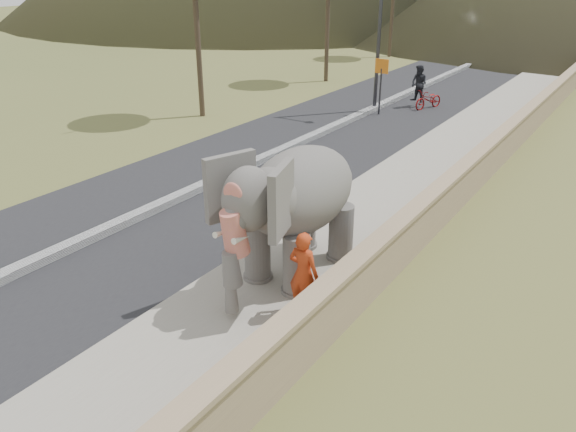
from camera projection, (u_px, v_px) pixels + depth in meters
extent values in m
plane|color=olive|center=(165.00, 380.00, 9.02)|extent=(160.00, 160.00, 0.00)
cube|color=black|center=(270.00, 158.00, 19.12)|extent=(7.00, 120.00, 0.03)
cube|color=black|center=(270.00, 156.00, 19.08)|extent=(0.35, 120.00, 0.22)
cube|color=#9E9687|center=(408.00, 186.00, 16.58)|extent=(3.00, 120.00, 0.15)
cube|color=tan|center=(465.00, 182.00, 15.55)|extent=(0.30, 120.00, 1.10)
cylinder|color=#2B2A2E|center=(380.00, 17.00, 23.68)|extent=(0.16, 0.16, 8.00)
cylinder|color=#2D2D33|center=(380.00, 92.00, 24.21)|extent=(0.08, 0.08, 2.00)
cube|color=#D16813|center=(382.00, 66.00, 23.76)|extent=(0.60, 0.05, 0.60)
imported|color=#AB3212|center=(304.00, 274.00, 10.16)|extent=(0.60, 0.40, 1.65)
imported|color=maroon|center=(429.00, 99.00, 25.45)|extent=(1.10, 1.76, 0.87)
imported|color=black|center=(419.00, 84.00, 25.45)|extent=(0.97, 0.86, 1.66)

